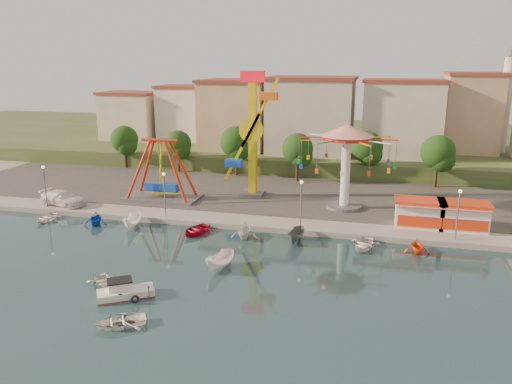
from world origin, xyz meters
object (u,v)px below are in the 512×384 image
(pirate_ship_ride, at_px, (161,171))
(kamikaze_tower, at_px, (254,138))
(skiff, at_px, (220,261))
(cabin_motorboat, at_px, (125,292))
(rowboat_a, at_px, (103,281))
(wave_swinger, at_px, (347,148))
(van, at_px, (63,198))

(pirate_ship_ride, distance_m, kamikaze_tower, 12.94)
(pirate_ship_ride, height_order, skiff, pirate_ship_ride)
(cabin_motorboat, height_order, rowboat_a, cabin_motorboat)
(kamikaze_tower, xyz_separation_m, wave_swinger, (12.20, -2.70, -0.35))
(kamikaze_tower, xyz_separation_m, cabin_motorboat, (-3.00, -30.20, -8.14))
(rowboat_a, bearing_deg, cabin_motorboat, -74.88)
(wave_swinger, relative_size, rowboat_a, 3.59)
(wave_swinger, distance_m, skiff, 23.65)
(rowboat_a, distance_m, van, 24.88)
(cabin_motorboat, distance_m, rowboat_a, 3.26)
(pirate_ship_ride, xyz_separation_m, kamikaze_tower, (11.53, 4.15, 4.16))
(wave_swinger, xyz_separation_m, rowboat_a, (-18.03, -25.91, -7.86))
(rowboat_a, height_order, skiff, skiff)
(kamikaze_tower, bearing_deg, van, -155.82)
(pirate_ship_ride, height_order, wave_swinger, wave_swinger)
(kamikaze_tower, distance_m, skiff, 24.47)
(kamikaze_tower, bearing_deg, wave_swinger, -12.48)
(skiff, height_order, van, van)
(rowboat_a, height_order, van, van)
(skiff, bearing_deg, rowboat_a, -130.98)
(pirate_ship_ride, height_order, van, pirate_ship_ride)
(cabin_motorboat, relative_size, rowboat_a, 1.43)
(wave_swinger, relative_size, skiff, 2.92)
(kamikaze_tower, height_order, cabin_motorboat, kamikaze_tower)
(rowboat_a, xyz_separation_m, skiff, (8.54, 5.56, 0.43))
(rowboat_a, xyz_separation_m, van, (-16.53, 18.57, 1.17))
(cabin_motorboat, xyz_separation_m, rowboat_a, (-2.84, 1.59, -0.08))
(pirate_ship_ride, height_order, cabin_motorboat, pirate_ship_ride)
(wave_swinger, bearing_deg, kamikaze_tower, 167.52)
(cabin_motorboat, distance_m, skiff, 9.16)
(kamikaze_tower, height_order, van, kamikaze_tower)
(van, bearing_deg, pirate_ship_ride, -50.19)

